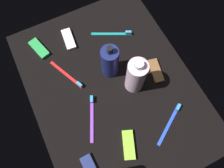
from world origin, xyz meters
TOP-DOWN VIEW (x-y plane):
  - ground_plane at (0.00, 0.00)cm, footprint 84.00×64.00cm
  - lotion_bottle at (-6.82, 2.46)cm, footprint 6.80×6.80cm
  - bodywash_bottle at (3.03, 8.33)cm, footprint 7.31×7.31cm
  - toothbrush_purple at (7.39, -12.31)cm, footprint 16.88×8.54cm
  - toothbrush_teal at (-21.99, 11.81)cm, footprint 9.02×16.68cm
  - toothbrush_blue at (22.72, 13.53)cm, footprint 10.70×15.81cm
  - toothbrush_red at (-12.02, -14.15)cm, footprint 16.90×8.49cm
  - snack_bar_white at (-28.04, -7.39)cm, footprint 10.75×5.03cm
  - snack_bar_brown at (2.01, 19.16)cm, footprint 11.01×6.11cm
  - snack_bar_lime at (23.18, -4.73)cm, footprint 11.14×7.55cm
  - snack_bar_green at (-29.41, -20.61)cm, footprint 11.10×6.75cm

SIDE VIEW (x-z plane):
  - ground_plane at x=0.00cm, z-range -1.20..0.00cm
  - toothbrush_purple at x=7.39cm, z-range -0.44..1.66cm
  - toothbrush_teal at x=-21.99cm, z-range -0.44..1.66cm
  - toothbrush_blue at x=22.72cm, z-range -0.44..1.66cm
  - toothbrush_red at x=-12.02cm, z-range -0.44..1.66cm
  - snack_bar_white at x=-28.04cm, z-range 0.00..1.50cm
  - snack_bar_brown at x=2.01cm, z-range 0.00..1.50cm
  - snack_bar_lime at x=23.18cm, z-range 0.00..1.50cm
  - snack_bar_green at x=-29.41cm, z-range 0.00..1.50cm
  - lotion_bottle at x=-6.82cm, z-range -1.23..17.18cm
  - bodywash_bottle at x=3.03cm, z-range -0.87..18.44cm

